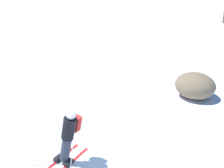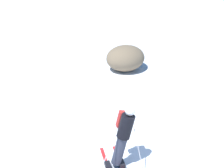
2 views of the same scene
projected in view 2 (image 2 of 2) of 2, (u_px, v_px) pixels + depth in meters
The scene contains 3 objects.
ground_plane at pixel (146, 160), 9.95m from camera, with size 300.00×300.00×0.00m, color white.
skier at pixel (123, 133), 9.29m from camera, with size 1.28×1.75×1.82m.
exposed_boulder_0 at pixel (125, 58), 14.77m from camera, with size 1.54×1.31×1.00m, color #7A664C.
Camera 2 is at (-3.50, -7.17, 6.34)m, focal length 60.00 mm.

